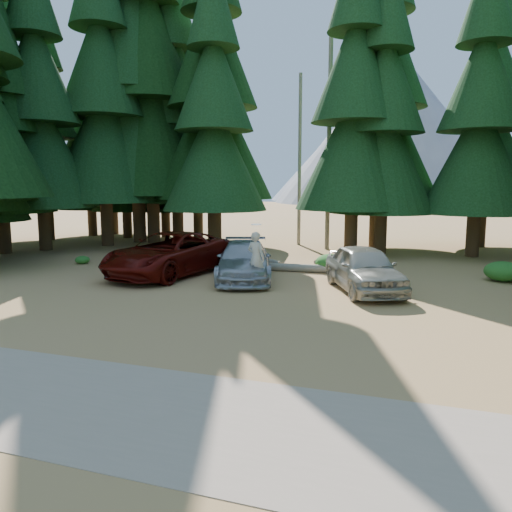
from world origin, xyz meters
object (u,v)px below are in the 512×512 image
(red_pickup, at_px, (170,254))
(frisbee_player, at_px, (256,258))
(log_right, at_px, (320,269))
(silver_minivan_right, at_px, (364,268))
(silver_minivan_center, at_px, (244,261))
(log_left, at_px, (176,250))
(log_mid, at_px, (258,259))

(red_pickup, distance_m, frisbee_player, 4.45)
(log_right, bearing_deg, silver_minivan_right, -58.99)
(silver_minivan_center, relative_size, frisbee_player, 2.37)
(silver_minivan_center, distance_m, frisbee_player, 1.83)
(red_pickup, relative_size, log_left, 1.49)
(silver_minivan_center, height_order, frisbee_player, frisbee_player)
(silver_minivan_right, bearing_deg, log_mid, 114.34)
(silver_minivan_center, distance_m, silver_minivan_right, 4.68)
(silver_minivan_center, xyz_separation_m, log_right, (2.51, 2.36, -0.56))
(red_pickup, distance_m, silver_minivan_center, 3.21)
(silver_minivan_center, height_order, log_right, silver_minivan_center)
(red_pickup, xyz_separation_m, silver_minivan_center, (3.21, 0.02, -0.13))
(frisbee_player, bearing_deg, silver_minivan_right, -151.65)
(silver_minivan_right, xyz_separation_m, log_right, (-2.13, 3.00, -0.63))
(silver_minivan_right, relative_size, log_left, 1.12)
(red_pickup, relative_size, silver_minivan_center, 1.24)
(silver_minivan_center, height_order, log_left, silver_minivan_center)
(frisbee_player, relative_size, log_left, 0.51)
(log_left, bearing_deg, red_pickup, -100.68)
(red_pickup, distance_m, log_left, 6.41)
(red_pickup, xyz_separation_m, frisbee_player, (4.19, -1.47, 0.25))
(log_mid, bearing_deg, frisbee_player, -31.83)
(log_right, bearing_deg, log_mid, 147.75)
(silver_minivan_center, bearing_deg, log_right, 24.82)
(silver_minivan_right, height_order, log_left, silver_minivan_right)
(silver_minivan_center, relative_size, log_left, 1.21)
(silver_minivan_center, bearing_deg, log_mid, 82.30)
(silver_minivan_center, bearing_deg, frisbee_player, -75.00)
(log_left, relative_size, log_right, 0.80)
(red_pickup, height_order, silver_minivan_right, red_pickup)
(silver_minivan_center, xyz_separation_m, frisbee_player, (0.98, -1.49, 0.39))
(red_pickup, height_order, log_mid, red_pickup)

